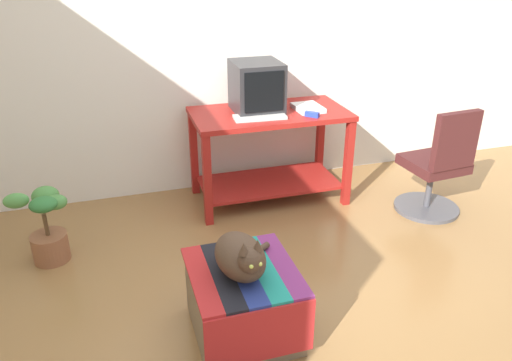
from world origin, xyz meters
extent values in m
plane|color=olive|center=(0.00, 0.00, 0.00)|extent=(14.00, 14.00, 0.00)
cube|color=silver|center=(0.00, 2.05, 1.30)|extent=(8.00, 0.10, 2.60)
cube|color=maroon|center=(-0.28, 1.32, 0.37)|extent=(0.06, 0.06, 0.73)
cube|color=maroon|center=(0.89, 1.31, 0.37)|extent=(0.06, 0.06, 0.73)
cube|color=maroon|center=(0.89, 1.88, 0.37)|extent=(0.06, 0.06, 0.73)
cube|color=maroon|center=(-0.28, 1.89, 0.37)|extent=(0.06, 0.06, 0.73)
cube|color=maroon|center=(0.31, 1.60, 0.15)|extent=(1.15, 0.57, 0.02)
cube|color=maroon|center=(0.31, 1.60, 0.75)|extent=(1.25, 0.66, 0.04)
cube|color=#28282B|center=(0.21, 1.66, 0.78)|extent=(0.26, 0.28, 0.02)
cube|color=#28282B|center=(0.21, 1.66, 0.97)|extent=(0.38, 0.40, 0.39)
cube|color=black|center=(0.21, 1.45, 0.98)|extent=(0.31, 0.01, 0.31)
cube|color=beige|center=(0.18, 1.45, 0.79)|extent=(0.41, 0.18, 0.02)
cube|color=white|center=(0.61, 1.55, 0.79)|extent=(0.21, 0.27, 0.04)
cube|color=#7A664C|center=(-0.35, 0.08, 0.20)|extent=(0.54, 0.58, 0.40)
cube|color=#AD2323|center=(-0.35, -0.24, 0.24)|extent=(0.57, 0.01, 0.32)
cube|color=#AD2323|center=(-0.58, 0.08, 0.40)|extent=(0.11, 0.62, 0.02)
cube|color=black|center=(-0.46, 0.08, 0.40)|extent=(0.11, 0.62, 0.02)
cube|color=navy|center=(-0.35, 0.08, 0.40)|extent=(0.11, 0.62, 0.02)
cube|color=#1E897A|center=(-0.24, 0.08, 0.40)|extent=(0.11, 0.62, 0.02)
cube|color=#7A2D6B|center=(-0.12, 0.08, 0.40)|extent=(0.11, 0.62, 0.02)
ellipsoid|color=#473323|center=(-0.37, 0.05, 0.52)|extent=(0.29, 0.40, 0.22)
sphere|color=#473323|center=(-0.35, -0.08, 0.58)|extent=(0.13, 0.13, 0.13)
cylinder|color=#473323|center=(-0.28, 0.17, 0.43)|extent=(0.27, 0.19, 0.04)
cone|color=#473323|center=(-0.39, -0.09, 0.66)|extent=(0.05, 0.05, 0.06)
cone|color=#473323|center=(-0.32, -0.08, 0.66)|extent=(0.05, 0.05, 0.06)
sphere|color=#C6D151|center=(-0.37, -0.15, 0.59)|extent=(0.02, 0.02, 0.02)
sphere|color=#C6D151|center=(-0.32, -0.14, 0.59)|extent=(0.02, 0.02, 0.02)
cylinder|color=brown|center=(-1.43, 1.15, 0.10)|extent=(0.24, 0.24, 0.20)
cylinder|color=brown|center=(-1.43, 1.15, 0.28)|extent=(0.03, 0.03, 0.16)
ellipsoid|color=#4C8E42|center=(-1.34, 1.17, 0.43)|extent=(0.14, 0.12, 0.10)
ellipsoid|color=#4C8E42|center=(-1.42, 1.30, 0.42)|extent=(0.18, 0.15, 0.14)
ellipsoid|color=#4C8E42|center=(-1.57, 1.11, 0.50)|extent=(0.16, 0.09, 0.10)
ellipsoid|color=#2D7033|center=(-1.40, 1.05, 0.48)|extent=(0.18, 0.15, 0.10)
cylinder|color=#4C4C51|center=(1.49, 1.02, 0.01)|extent=(0.52, 0.52, 0.03)
cylinder|color=#4C4C51|center=(1.49, 1.02, 0.20)|extent=(0.05, 0.05, 0.34)
cube|color=#471E1E|center=(1.49, 1.02, 0.41)|extent=(0.45, 0.45, 0.08)
cube|color=#471E1E|center=(1.50, 0.83, 0.67)|extent=(0.38, 0.09, 0.44)
cube|color=#2342B7|center=(0.57, 1.37, 0.79)|extent=(0.10, 0.10, 0.04)
cylinder|color=#B7B7BC|center=(0.63, 1.66, 0.78)|extent=(0.12, 0.09, 0.01)
camera|label=1|loc=(-0.93, -2.04, 1.97)|focal=34.96mm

